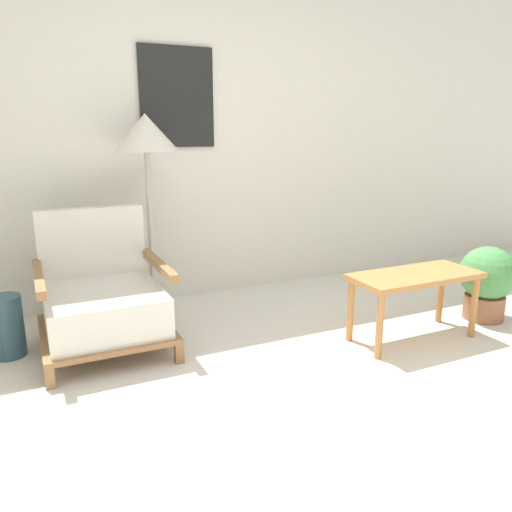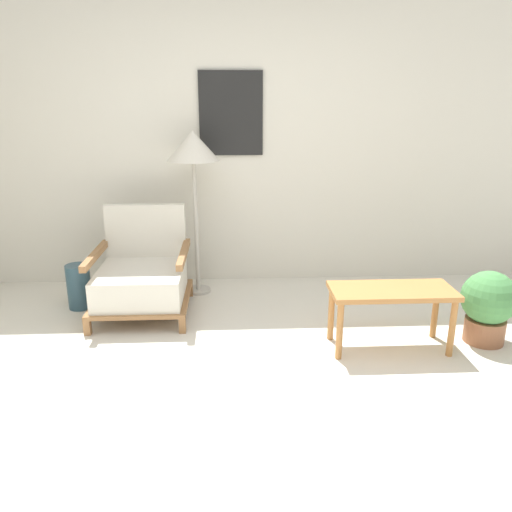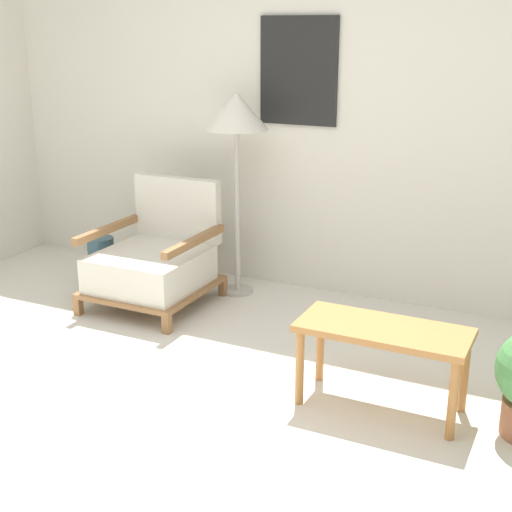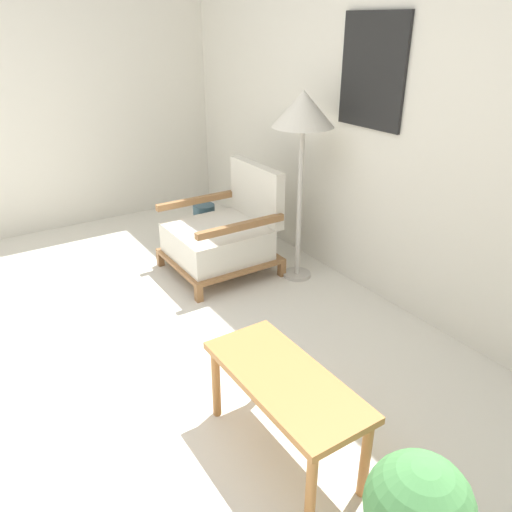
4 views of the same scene
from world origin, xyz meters
name	(u,v)px [view 1 (image 1 of 4)]	position (x,y,z in m)	size (l,w,h in m)	color
ground_plane	(353,455)	(0.00, 0.00, 0.00)	(14.00, 14.00, 0.00)	silver
wall_back	(179,125)	(0.00, 2.33, 1.35)	(8.00, 0.09, 2.70)	silver
armchair	(103,300)	(-0.75, 1.55, 0.31)	(0.75, 0.79, 0.83)	olive
floor_lamp	(146,141)	(-0.34, 1.98, 1.25)	(0.44, 0.44, 1.42)	#B7B2A8
coffee_table	(415,283)	(1.06, 0.84, 0.37)	(0.84, 0.37, 0.44)	#B2753D
vase	(6,326)	(-1.30, 1.66, 0.19)	(0.19, 0.19, 0.37)	#2D4C5B
potted_plant	(487,280)	(1.77, 0.89, 0.29)	(0.38, 0.38, 0.53)	#935B3D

